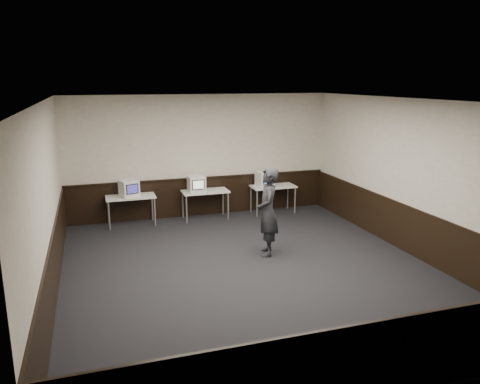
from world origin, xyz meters
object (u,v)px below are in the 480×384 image
desk_right (273,188)px  person (268,212)px  desk_center (205,193)px  emac_left (129,188)px  desk_left (131,199)px  emac_center (197,184)px  emac_right (265,179)px

desk_right → person: size_ratio=0.65×
desk_center → desk_right: 1.90m
emac_left → person: size_ratio=0.29×
emac_left → desk_left: bearing=16.4°
desk_left → desk_center: size_ratio=1.00×
emac_center → emac_right: emac_center is taller
desk_right → person: 3.20m
desk_center → person: person is taller
desk_center → emac_center: size_ratio=2.62×
desk_left → person: bearing=-49.2°
desk_left → emac_left: 0.28m
desk_center → person: bearing=-78.1°
emac_right → emac_center: bearing=174.8°
desk_center → emac_right: 1.68m
desk_center → desk_right: size_ratio=1.00×
desk_left → emac_right: 3.57m
desk_center → emac_center: (-0.23, -0.05, 0.28)m
emac_center → person: 2.99m
desk_center → emac_right: bearing=-0.0°
desk_left → desk_right: bearing=0.0°
emac_left → emac_center: size_ratio=1.16×
emac_left → emac_right: size_ratio=1.10×
emac_left → emac_right: 3.58m
desk_left → person: 3.86m
desk_right → emac_right: emac_right is taller
emac_center → desk_left: bearing=178.7°
emac_left → person: (2.54, -2.90, -0.04)m
emac_right → desk_center: bearing=173.4°
desk_center → emac_center: bearing=-168.4°
emac_right → person: (-1.04, -2.92, -0.04)m
emac_left → desk_right: bearing=-16.8°
desk_center → person: 2.99m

